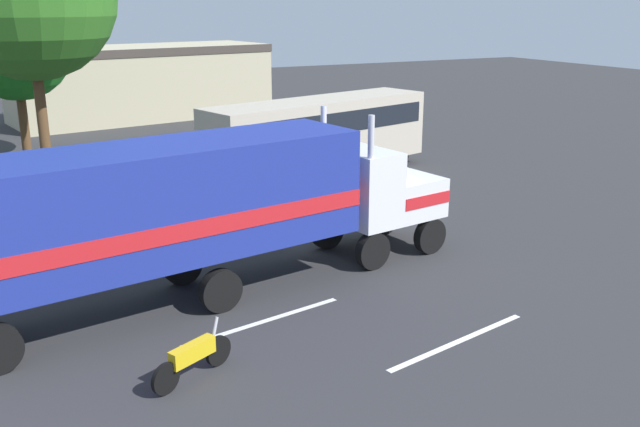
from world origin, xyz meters
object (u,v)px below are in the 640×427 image
(motorcycle, at_px, (193,357))
(tree_left, at_px, (14,44))
(semi_truck, at_px, (201,204))
(parked_bus, at_px, (319,130))
(person_bystander, at_px, (175,240))

(motorcycle, distance_m, tree_left, 25.05)
(semi_truck, bearing_deg, motorcycle, -111.30)
(semi_truck, xyz_separation_m, tree_left, (-2.44, 20.53, 3.01))
(parked_bus, height_order, motorcycle, parked_bus)
(parked_bus, xyz_separation_m, tree_left, (-11.18, 10.04, 3.47))
(parked_bus, distance_m, motorcycle, 17.84)
(person_bystander, xyz_separation_m, tree_left, (-2.29, 18.35, 4.64))
(parked_bus, relative_size, motorcycle, 5.80)
(semi_truck, height_order, tree_left, tree_left)
(motorcycle, height_order, tree_left, tree_left)
(semi_truck, height_order, person_bystander, semi_truck)
(semi_truck, distance_m, tree_left, 20.90)
(person_bystander, distance_m, tree_left, 19.07)
(motorcycle, xyz_separation_m, tree_left, (-0.88, 24.52, 5.06))
(motorcycle, relative_size, tree_left, 0.24)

